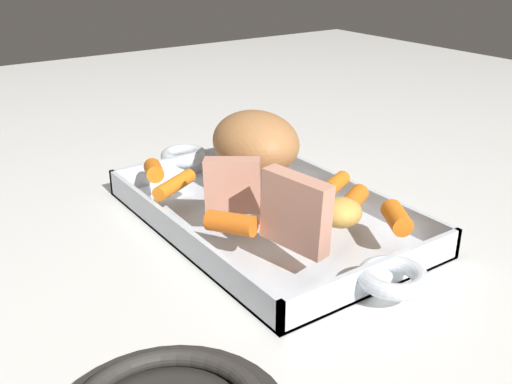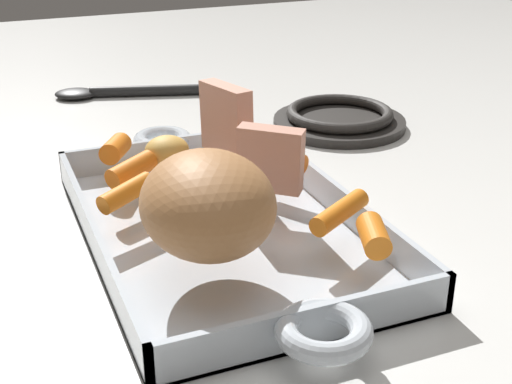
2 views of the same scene
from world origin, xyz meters
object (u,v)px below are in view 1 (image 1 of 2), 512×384
object	(u,v)px
roast_slice_outer	(233,185)
baby_carrot_southeast	(397,218)
roasting_dish	(266,215)
pork_roast	(256,142)
baby_carrot_northeast	(154,170)
baby_carrot_northwest	(336,183)
baby_carrot_southwest	(231,223)
baby_carrot_long	(293,198)
roast_slice_thin	(296,212)
baby_carrot_short	(175,185)
baby_carrot_center_left	(354,199)
potato_whole	(341,212)

from	to	relation	value
roast_slice_outer	baby_carrot_southeast	size ratio (longest dim) A/B	1.43
roasting_dish	pork_roast	distance (m)	0.11
baby_carrot_northeast	baby_carrot_northwest	bearing A→B (deg)	-134.54
roasting_dish	baby_carrot_southeast	world-z (taller)	baby_carrot_southeast
baby_carrot_northeast	roast_slice_outer	bearing A→B (deg)	-167.45
pork_roast	baby_carrot_northwest	xyz separation A→B (m)	(-0.11, -0.04, -0.03)
roast_slice_outer	baby_carrot_northeast	world-z (taller)	roast_slice_outer
baby_carrot_northwest	baby_carrot_southwest	bearing A→B (deg)	97.40
baby_carrot_long	baby_carrot_northwest	distance (m)	0.07
pork_roast	roast_slice_outer	world-z (taller)	pork_roast
roasting_dish	roast_slice_thin	size ratio (longest dim) A/B	6.35
roasting_dish	roast_slice_thin	bearing A→B (deg)	157.65
roasting_dish	baby_carrot_southwest	bearing A→B (deg)	123.10
baby_carrot_long	baby_carrot_short	world-z (taller)	baby_carrot_long
baby_carrot_northwest	baby_carrot_northeast	bearing A→B (deg)	45.46
baby_carrot_long	baby_carrot_southwest	world-z (taller)	baby_carrot_southwest
baby_carrot_northeast	baby_carrot_southwest	size ratio (longest dim) A/B	0.75
roasting_dish	baby_carrot_southeast	bearing A→B (deg)	-155.36
baby_carrot_center_left	potato_whole	bearing A→B (deg)	119.67
pork_roast	roast_slice_thin	world-z (taller)	pork_roast
baby_carrot_long	potato_whole	xyz separation A→B (m)	(-0.07, -0.01, 0.01)
baby_carrot_center_left	potato_whole	xyz separation A→B (m)	(-0.02, 0.04, 0.00)
baby_carrot_southwest	baby_carrot_southeast	distance (m)	0.18
pork_roast	baby_carrot_northwest	bearing A→B (deg)	-159.34
roasting_dish	potato_whole	xyz separation A→B (m)	(-0.11, -0.02, 0.04)
roast_slice_thin	pork_roast	bearing A→B (deg)	-24.12
roast_slice_outer	baby_carrot_long	world-z (taller)	roast_slice_outer
pork_roast	baby_carrot_northeast	size ratio (longest dim) A/B	3.35
roast_slice_outer	baby_carrot_short	xyz separation A→B (m)	(0.09, 0.03, -0.02)
roasting_dish	baby_carrot_southeast	size ratio (longest dim) A/B	11.03
baby_carrot_long	baby_carrot_short	distance (m)	0.15
pork_roast	potato_whole	world-z (taller)	pork_roast
roast_slice_outer	baby_carrot_northeast	size ratio (longest dim) A/B	1.54
baby_carrot_short	roast_slice_thin	bearing A→B (deg)	-169.96
roast_slice_thin	baby_carrot_long	bearing A→B (deg)	-37.28
baby_carrot_southwest	potato_whole	bearing A→B (deg)	-116.46
baby_carrot_center_left	baby_carrot_southeast	bearing A→B (deg)	-177.72
baby_carrot_short	baby_carrot_northeast	world-z (taller)	baby_carrot_northeast
baby_carrot_short	baby_carrot_southeast	world-z (taller)	baby_carrot_southeast
baby_carrot_southeast	roast_slice_thin	bearing A→B (deg)	75.47
baby_carrot_short	baby_carrot_southeast	size ratio (longest dim) A/B	1.63
pork_roast	baby_carrot_northeast	world-z (taller)	pork_roast
roasting_dish	baby_carrot_northeast	distance (m)	0.16
baby_carrot_short	baby_carrot_center_left	bearing A→B (deg)	-137.56
pork_roast	baby_carrot_southwest	world-z (taller)	pork_roast
baby_carrot_center_left	baby_carrot_northwest	size ratio (longest dim) A/B	0.93
baby_carrot_northwest	baby_carrot_southeast	xyz separation A→B (m)	(-0.11, 0.01, 0.00)
baby_carrot_northwest	baby_carrot_northeast	distance (m)	0.23
baby_carrot_long	baby_carrot_short	bearing A→B (deg)	38.17
baby_carrot_northeast	potato_whole	world-z (taller)	potato_whole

